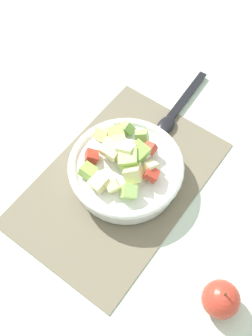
% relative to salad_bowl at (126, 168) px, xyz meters
% --- Properties ---
extents(ground_plane, '(2.40, 2.40, 0.00)m').
position_rel_salad_bowl_xyz_m(ground_plane, '(0.02, -0.00, -0.04)').
color(ground_plane, silver).
extents(placemat, '(0.46, 0.30, 0.01)m').
position_rel_salad_bowl_xyz_m(placemat, '(0.02, -0.00, -0.04)').
color(placemat, '#756B56').
rests_on(placemat, ground_plane).
extents(salad_bowl, '(0.24, 0.24, 0.11)m').
position_rel_salad_bowl_xyz_m(salad_bowl, '(0.00, 0.00, 0.00)').
color(salad_bowl, white).
rests_on(salad_bowl, placemat).
extents(serving_spoon, '(0.22, 0.04, 0.01)m').
position_rel_salad_bowl_xyz_m(serving_spoon, '(-0.21, -0.01, -0.03)').
color(serving_spoon, black).
rests_on(serving_spoon, placemat).
extents(whole_apple, '(0.07, 0.07, 0.08)m').
position_rel_salad_bowl_xyz_m(whole_apple, '(0.11, 0.29, -0.01)').
color(whole_apple, '#BC3828').
rests_on(whole_apple, ground_plane).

